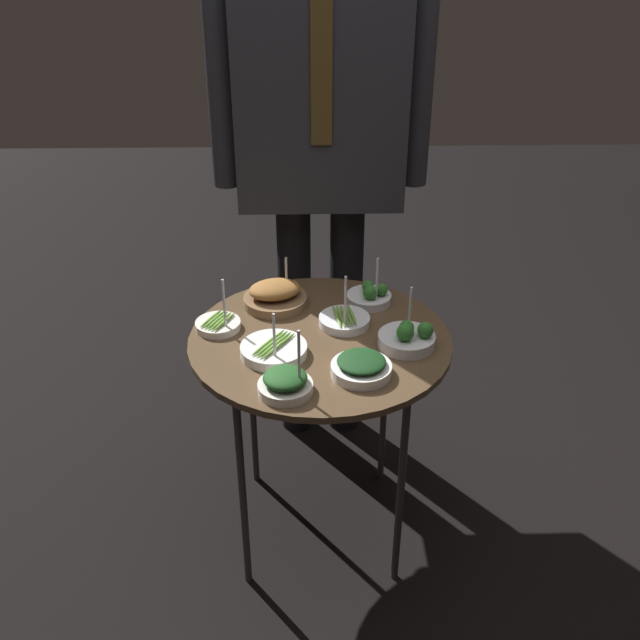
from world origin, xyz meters
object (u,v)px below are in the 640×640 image
at_px(serving_cart, 320,352).
at_px(bowl_asparagus_near_rim, 274,350).
at_px(bowl_asparagus_far_rim, 344,320).
at_px(bowl_broccoli_mid_left, 370,296).
at_px(bowl_spinach_center, 285,383).
at_px(waiter_figure, 320,121).
at_px(bowl_spinach_back_left, 361,367).
at_px(bowl_broccoli_front_left, 408,338).
at_px(bowl_roast_front_center, 275,295).
at_px(bowl_asparagus_mid_right, 218,324).

relative_size(serving_cart, bowl_asparagus_near_rim, 4.09).
bearing_deg(bowl_asparagus_far_rim, bowl_broccoli_mid_left, 57.05).
distance_m(serving_cart, bowl_spinach_center, 0.27).
relative_size(serving_cart, bowl_spinach_center, 3.99).
relative_size(bowl_asparagus_far_rim, waiter_figure, 0.09).
distance_m(bowl_spinach_back_left, bowl_broccoli_front_left, 0.18).
distance_m(bowl_broccoli_front_left, waiter_figure, 0.71).
bearing_deg(bowl_spinach_center, bowl_spinach_back_left, 20.95).
relative_size(bowl_asparagus_near_rim, bowl_broccoli_mid_left, 1.11).
height_order(bowl_asparagus_near_rim, bowl_broccoli_front_left, bowl_broccoli_front_left).
xyz_separation_m(bowl_asparagus_far_rim, bowl_asparagus_near_rim, (-0.18, -0.14, 0.00)).
relative_size(bowl_asparagus_far_rim, bowl_spinach_back_left, 1.11).
bearing_deg(bowl_broccoli_mid_left, bowl_spinach_back_left, -98.06).
height_order(bowl_broccoli_front_left, waiter_figure, waiter_figure).
bearing_deg(waiter_figure, bowl_asparagus_far_rim, -82.93).
bearing_deg(bowl_asparagus_far_rim, bowl_roast_front_center, 148.60).
relative_size(serving_cart, bowl_roast_front_center, 3.84).
relative_size(bowl_asparagus_far_rim, bowl_broccoli_front_left, 1.11).
bearing_deg(bowl_asparagus_near_rim, waiter_figure, 77.38).
distance_m(bowl_roast_front_center, waiter_figure, 0.53).
bearing_deg(bowl_broccoli_front_left, bowl_asparagus_far_rim, 144.33).
relative_size(bowl_roast_front_center, bowl_spinach_center, 1.04).
xyz_separation_m(bowl_asparagus_mid_right, bowl_spinach_center, (0.18, -0.29, 0.01)).
relative_size(bowl_broccoli_front_left, bowl_asparagus_mid_right, 0.94).
xyz_separation_m(bowl_asparagus_far_rim, bowl_roast_front_center, (-0.19, 0.11, 0.02)).
height_order(bowl_roast_front_center, bowl_broccoli_mid_left, bowl_broccoli_mid_left).
bearing_deg(bowl_roast_front_center, bowl_spinach_center, -84.97).
bearing_deg(waiter_figure, bowl_broccoli_mid_left, -67.24).
bearing_deg(bowl_spinach_back_left, bowl_asparagus_mid_right, 148.53).
relative_size(bowl_asparagus_near_rim, bowl_roast_front_center, 0.94).
bearing_deg(bowl_roast_front_center, bowl_spinach_back_left, -58.30).
height_order(bowl_asparagus_far_rim, bowl_spinach_center, bowl_spinach_center).
xyz_separation_m(serving_cart, bowl_broccoli_front_left, (0.22, -0.05, 0.07)).
height_order(bowl_broccoli_front_left, bowl_spinach_center, bowl_spinach_center).
relative_size(bowl_broccoli_front_left, bowl_spinach_center, 0.86).
bearing_deg(waiter_figure, bowl_spinach_center, -97.50).
bearing_deg(waiter_figure, bowl_broccoli_front_left, -69.09).
height_order(bowl_asparagus_mid_right, waiter_figure, waiter_figure).
relative_size(bowl_spinach_back_left, bowl_asparagus_mid_right, 0.94).
bearing_deg(bowl_spinach_center, bowl_broccoli_mid_left, 61.58).
bearing_deg(bowl_spinach_back_left, bowl_broccoli_mid_left, 81.94).
xyz_separation_m(bowl_broccoli_front_left, waiter_figure, (-0.21, 0.54, 0.40)).
xyz_separation_m(bowl_asparagus_near_rim, bowl_broccoli_front_left, (0.34, 0.03, 0.01)).
xyz_separation_m(bowl_asparagus_near_rim, bowl_roast_front_center, (-0.00, 0.26, 0.02)).
bearing_deg(bowl_roast_front_center, bowl_asparagus_mid_right, -139.12).
height_order(bowl_spinach_back_left, bowl_asparagus_near_rim, bowl_asparagus_near_rim).
distance_m(bowl_spinach_back_left, bowl_asparagus_near_rim, 0.23).
distance_m(bowl_asparagus_near_rim, bowl_broccoli_mid_left, 0.37).
bearing_deg(bowl_roast_front_center, bowl_broccoli_front_left, -33.38).
relative_size(bowl_asparagus_near_rim, bowl_asparagus_mid_right, 1.07).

